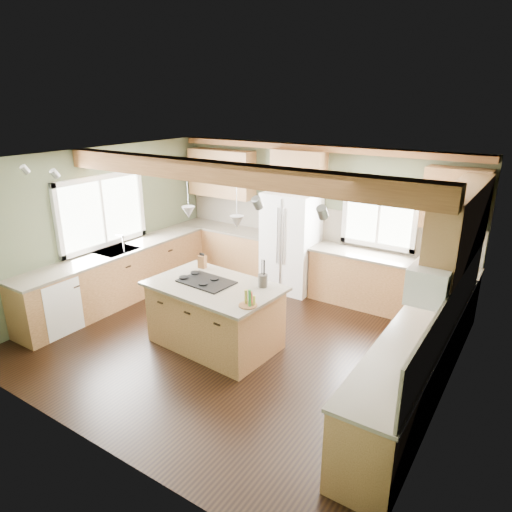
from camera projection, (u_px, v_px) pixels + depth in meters
The scene contains 37 objects.
floor at pixel (237, 341), 6.64m from camera, with size 5.60×5.60×0.00m, color black.
ceiling at pixel (234, 160), 5.78m from camera, with size 5.60×5.60×0.00m, color silver.
wall_back at pixel (316, 218), 8.19m from camera, with size 5.60×5.60×0.00m, color #4E583E.
wall_left at pixel (100, 226), 7.66m from camera, with size 5.00×5.00×0.00m, color #4E583E.
wall_right at pixel (453, 305), 4.77m from camera, with size 5.00×5.00×0.00m, color #4E583E.
ceiling_beam at pixel (223, 173), 5.64m from camera, with size 5.55×0.26×0.26m, color #573219.
soffit_trim at pixel (317, 148), 7.70m from camera, with size 5.55×0.20×0.10m, color #573219.
backsplash_back at pixel (316, 223), 8.21m from camera, with size 5.58×0.03×0.58m, color brown.
backsplash_right at pixel (451, 311), 4.84m from camera, with size 0.03×3.70×0.58m, color brown.
base_cab_back_left at pixel (227, 250), 9.16m from camera, with size 2.02×0.60×0.88m, color brown.
counter_back_left at pixel (227, 228), 9.01m from camera, with size 2.06×0.64×0.04m, color #463F33.
base_cab_back_right at pixel (388, 285), 7.46m from camera, with size 2.62×0.60×0.88m, color brown.
counter_back_right at pixel (391, 259), 7.31m from camera, with size 2.66×0.64×0.04m, color #463F33.
base_cab_left at pixel (120, 277), 7.83m from camera, with size 0.60×3.70×0.88m, color brown.
counter_left at pixel (117, 251), 7.68m from camera, with size 0.64×3.74×0.04m, color #463F33.
base_cab_right at pixel (415, 365), 5.25m from camera, with size 0.60×3.70×0.88m, color brown.
counter_right at pixel (420, 330), 5.09m from camera, with size 0.64×3.74×0.04m, color #463F33.
upper_cab_back_left at pixel (221, 173), 8.86m from camera, with size 1.40×0.35×0.90m, color brown.
upper_cab_over_fridge at pixel (299, 170), 7.92m from camera, with size 0.96×0.35×0.70m, color brown.
upper_cab_right at pixel (461, 224), 5.35m from camera, with size 0.35×2.20×0.90m, color brown.
upper_cab_back_corner at pixel (456, 199), 6.64m from camera, with size 0.90×0.35×0.90m, color brown.
window_left at pixel (102, 211), 7.61m from camera, with size 0.04×1.60×1.05m, color white.
window_back at pixel (380, 213), 7.49m from camera, with size 1.10×0.04×1.00m, color white.
sink at pixel (117, 251), 7.68m from camera, with size 0.50×0.65×0.03m, color #262628.
faucet at pixel (123, 245), 7.54m from camera, with size 0.02×0.02×0.28m, color #B2B2B7.
dishwasher at pixel (52, 304), 6.80m from camera, with size 0.60×0.60×0.84m, color white.
oven at pixel (376, 431), 4.23m from camera, with size 0.60×0.72×0.84m, color white.
microwave at pixel (433, 280), 4.76m from camera, with size 0.40×0.70×0.38m, color white.
pendant_left at pixel (189, 212), 6.19m from camera, with size 0.18×0.18×0.16m, color #B2B2B7.
pendant_right at pixel (237, 222), 5.70m from camera, with size 0.18×0.18×0.16m, color #B2B2B7.
refrigerator at pixel (291, 242), 8.18m from camera, with size 0.90×0.74×1.80m, color white.
island at pixel (215, 316), 6.42m from camera, with size 1.70×1.04×0.88m, color brown.
island_top at pixel (214, 286), 6.27m from camera, with size 1.82×1.15×0.04m, color #463F33.
cooktop at pixel (206, 282), 6.34m from camera, with size 0.74×0.49×0.02m, color black.
knife_block at pixel (202, 262), 6.85m from camera, with size 0.11×0.09×0.19m, color brown.
utensil_crock at pixel (263, 281), 6.17m from camera, with size 0.13×0.13×0.17m, color #403733.
bottle_tray at pixel (248, 298), 5.60m from camera, with size 0.24×0.24×0.22m, color brown, non-canonical shape.
Camera 1 is at (3.45, -4.75, 3.36)m, focal length 32.00 mm.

